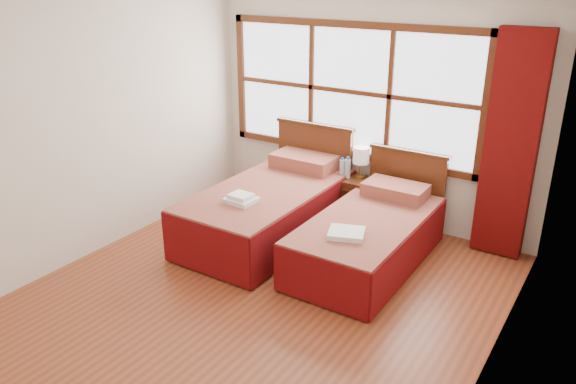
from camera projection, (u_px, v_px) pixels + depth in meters
The scene contains 15 objects.
floor at pixel (257, 299), 5.14m from camera, with size 4.50×4.50×0.00m, color brown.
ceiling at pixel (250, 0), 4.17m from camera, with size 4.50×4.50×0.00m, color white.
wall_back at pixel (370, 110), 6.41m from camera, with size 4.00×4.00×0.00m, color silver.
wall_left at pixel (94, 130), 5.66m from camera, with size 4.50×4.50×0.00m, color silver.
wall_right at pixel (503, 219), 3.65m from camera, with size 4.50×4.50×0.00m, color silver.
window at pixel (349, 91), 6.43m from camera, with size 3.16×0.06×1.56m.
curtain at pixel (511, 147), 5.55m from camera, with size 0.50×0.16×2.30m, color #5E0A09.
bed_left at pixel (271, 207), 6.28m from camera, with size 1.11×2.15×1.08m.
bed_right at pixel (370, 236), 5.69m from camera, with size 0.98×2.00×0.95m.
nightstand at pixel (352, 200), 6.62m from camera, with size 0.41×0.40×0.54m.
towels_left at pixel (241, 199), 5.76m from camera, with size 0.31×0.27×0.09m.
towels_right at pixel (346, 233), 5.19m from camera, with size 0.40×0.38×0.05m.
lamp at pixel (361, 156), 6.45m from camera, with size 0.19×0.19×0.37m.
bottle_near at pixel (342, 168), 6.54m from camera, with size 0.06×0.06×0.23m.
bottle_far at pixel (348, 168), 6.49m from camera, with size 0.07×0.07×0.26m.
Camera 1 is at (2.62, -3.55, 2.83)m, focal length 35.00 mm.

